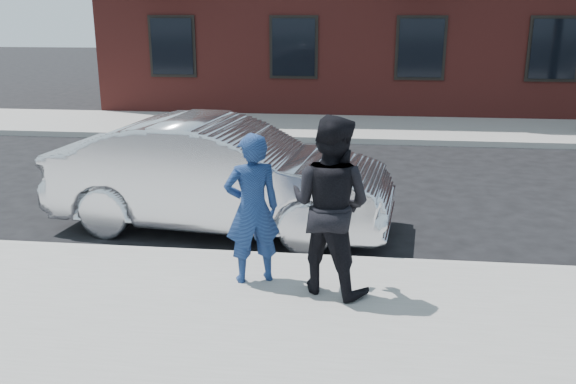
# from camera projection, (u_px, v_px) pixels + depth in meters

# --- Properties ---
(ground) EXTENTS (100.00, 100.00, 0.00)m
(ground) POSITION_uv_depth(u_px,v_px,m) (510.00, 335.00, 6.38)
(ground) COLOR black
(ground) RESTS_ON ground
(near_sidewalk) EXTENTS (50.00, 3.50, 0.15)m
(near_sidewalk) POSITION_uv_depth(u_px,v_px,m) (516.00, 341.00, 6.12)
(near_sidewalk) COLOR gray
(near_sidewalk) RESTS_ON ground
(near_curb) EXTENTS (50.00, 0.10, 0.15)m
(near_curb) POSITION_uv_depth(u_px,v_px,m) (483.00, 269.00, 7.83)
(near_curb) COLOR #999691
(near_curb) RESTS_ON ground
(far_sidewalk) EXTENTS (50.00, 3.50, 0.15)m
(far_sidewalk) POSITION_uv_depth(u_px,v_px,m) (418.00, 129.00, 17.06)
(far_sidewalk) COLOR gray
(far_sidewalk) RESTS_ON ground
(far_curb) EXTENTS (50.00, 0.10, 0.15)m
(far_curb) POSITION_uv_depth(u_px,v_px,m) (424.00, 143.00, 15.35)
(far_curb) COLOR #999691
(far_curb) RESTS_ON ground
(silver_sedan) EXTENTS (5.34, 2.34, 1.71)m
(silver_sedan) POSITION_uv_depth(u_px,v_px,m) (221.00, 175.00, 9.28)
(silver_sedan) COLOR silver
(silver_sedan) RESTS_ON ground
(man_hoodie) EXTENTS (0.77, 0.64, 1.80)m
(man_hoodie) POSITION_uv_depth(u_px,v_px,m) (252.00, 209.00, 7.08)
(man_hoodie) COLOR navy
(man_hoodie) RESTS_ON near_sidewalk
(man_peacoat) EXTENTS (1.22, 1.12, 2.04)m
(man_peacoat) POSITION_uv_depth(u_px,v_px,m) (330.00, 205.00, 6.80)
(man_peacoat) COLOR black
(man_peacoat) RESTS_ON near_sidewalk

